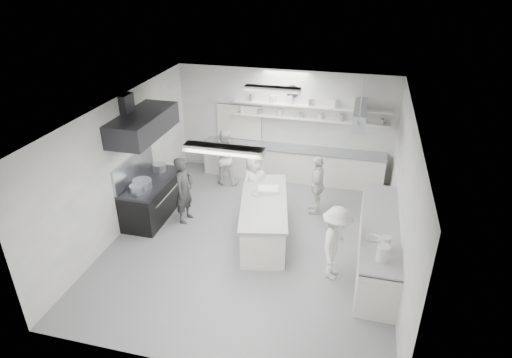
% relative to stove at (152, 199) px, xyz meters
% --- Properties ---
extents(floor, '(6.00, 7.00, 0.02)m').
position_rel_stove_xyz_m(floor, '(2.60, -0.40, -0.46)').
color(floor, gray).
rests_on(floor, ground).
extents(ceiling, '(6.00, 7.00, 0.02)m').
position_rel_stove_xyz_m(ceiling, '(2.60, -0.40, 2.56)').
color(ceiling, white).
rests_on(ceiling, wall_back).
extents(wall_back, '(6.00, 0.04, 3.00)m').
position_rel_stove_xyz_m(wall_back, '(2.60, 3.10, 1.05)').
color(wall_back, silver).
rests_on(wall_back, floor).
extents(wall_front, '(6.00, 0.04, 3.00)m').
position_rel_stove_xyz_m(wall_front, '(2.60, -3.90, 1.05)').
color(wall_front, silver).
rests_on(wall_front, floor).
extents(wall_left, '(0.04, 7.00, 3.00)m').
position_rel_stove_xyz_m(wall_left, '(-0.40, -0.40, 1.05)').
color(wall_left, silver).
rests_on(wall_left, floor).
extents(wall_right, '(0.04, 7.00, 3.00)m').
position_rel_stove_xyz_m(wall_right, '(5.60, -0.40, 1.05)').
color(wall_right, silver).
rests_on(wall_right, floor).
extents(stove, '(0.80, 1.80, 0.90)m').
position_rel_stove_xyz_m(stove, '(0.00, 0.00, 0.00)').
color(stove, black).
rests_on(stove, floor).
extents(exhaust_hood, '(0.85, 2.00, 0.50)m').
position_rel_stove_xyz_m(exhaust_hood, '(0.00, -0.00, 1.90)').
color(exhaust_hood, '#27272C').
rests_on(exhaust_hood, wall_left).
extents(back_counter, '(5.00, 0.60, 0.92)m').
position_rel_stove_xyz_m(back_counter, '(2.90, 2.80, 0.01)').
color(back_counter, silver).
rests_on(back_counter, floor).
extents(shelf_lower, '(4.20, 0.26, 0.04)m').
position_rel_stove_xyz_m(shelf_lower, '(3.30, 2.97, 1.30)').
color(shelf_lower, silver).
rests_on(shelf_lower, wall_back).
extents(shelf_upper, '(4.20, 0.26, 0.04)m').
position_rel_stove_xyz_m(shelf_upper, '(3.30, 2.97, 1.65)').
color(shelf_upper, silver).
rests_on(shelf_upper, wall_back).
extents(pass_through_window, '(1.30, 0.04, 1.00)m').
position_rel_stove_xyz_m(pass_through_window, '(1.30, 3.08, 1.00)').
color(pass_through_window, black).
rests_on(pass_through_window, wall_back).
extents(wall_clock, '(0.32, 0.05, 0.32)m').
position_rel_stove_xyz_m(wall_clock, '(2.80, 3.06, 2.00)').
color(wall_clock, white).
rests_on(wall_clock, wall_back).
extents(right_counter, '(0.74, 3.30, 0.94)m').
position_rel_stove_xyz_m(right_counter, '(5.25, -0.60, 0.02)').
color(right_counter, silver).
rests_on(right_counter, floor).
extents(pot_rack, '(0.30, 1.60, 0.40)m').
position_rel_stove_xyz_m(pot_rack, '(4.60, 2.00, 1.85)').
color(pot_rack, '#A6ABB5').
rests_on(pot_rack, ceiling).
extents(light_fixture_front, '(1.30, 0.25, 0.10)m').
position_rel_stove_xyz_m(light_fixture_front, '(2.60, -2.20, 2.49)').
color(light_fixture_front, silver).
rests_on(light_fixture_front, ceiling).
extents(light_fixture_rear, '(1.30, 0.25, 0.10)m').
position_rel_stove_xyz_m(light_fixture_rear, '(2.60, 1.40, 2.49)').
color(light_fixture_rear, silver).
rests_on(light_fixture_rear, ceiling).
extents(prep_island, '(1.38, 2.54, 0.89)m').
position_rel_stove_xyz_m(prep_island, '(2.80, -0.21, -0.01)').
color(prep_island, silver).
rests_on(prep_island, floor).
extents(stove_pot, '(0.43, 0.43, 0.23)m').
position_rel_stove_xyz_m(stove_pot, '(0.00, -0.35, 0.58)').
color(stove_pot, '#A6ABB5').
rests_on(stove_pot, stove).
extents(cook_stove, '(0.45, 0.63, 1.62)m').
position_rel_stove_xyz_m(cook_stove, '(0.84, 0.02, 0.36)').
color(cook_stove, '#313132').
rests_on(cook_stove, floor).
extents(cook_back, '(0.81, 0.66, 1.57)m').
position_rel_stove_xyz_m(cook_back, '(1.16, 2.08, 0.34)').
color(cook_back, silver).
rests_on(cook_back, floor).
extents(cook_island_left, '(0.83, 0.93, 1.59)m').
position_rel_stove_xyz_m(cook_island_left, '(2.32, 0.79, 0.35)').
color(cook_island_left, silver).
rests_on(cook_island_left, floor).
extents(cook_island_right, '(0.38, 0.88, 1.49)m').
position_rel_stove_xyz_m(cook_island_right, '(3.79, 1.15, 0.30)').
color(cook_island_right, silver).
rests_on(cook_island_right, floor).
extents(cook_right, '(0.72, 1.07, 1.54)m').
position_rel_stove_xyz_m(cook_right, '(4.43, -1.19, 0.32)').
color(cook_right, silver).
rests_on(cook_right, floor).
extents(bowl_island_a, '(0.34, 0.34, 0.06)m').
position_rel_stove_xyz_m(bowl_island_a, '(2.59, 0.03, 0.47)').
color(bowl_island_a, '#A6ABB5').
rests_on(bowl_island_a, prep_island).
extents(bowl_island_b, '(0.21, 0.21, 0.06)m').
position_rel_stove_xyz_m(bowl_island_b, '(2.59, 0.25, 0.47)').
color(bowl_island_b, silver).
rests_on(bowl_island_b, prep_island).
extents(bowl_right, '(0.30, 0.30, 0.06)m').
position_rel_stove_xyz_m(bowl_right, '(5.10, -1.17, 0.52)').
color(bowl_right, silver).
rests_on(bowl_right, right_counter).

